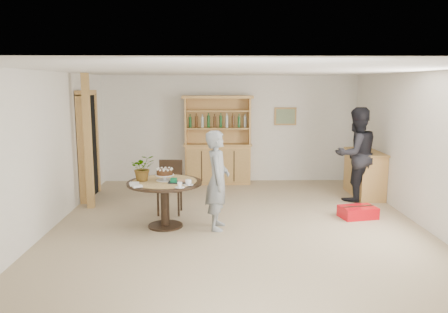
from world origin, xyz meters
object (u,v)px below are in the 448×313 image
dining_chair (170,183)px  red_suitcase (358,212)px  dining_table (165,191)px  adult_person (356,154)px  hutch (218,154)px  sideboard (365,173)px  teen_boy (217,180)px

dining_chair → red_suitcase: bearing=-4.5°
dining_table → adult_person: size_ratio=0.65×
hutch → dining_chair: 2.52m
red_suitcase → dining_table: bearing=175.6°
sideboard → red_suitcase: bearing=-112.2°
dining_table → red_suitcase: bearing=7.1°
hutch → adult_person: (2.72, -1.61, 0.24)m
dining_table → teen_boy: (0.85, -0.10, 0.19)m
dining_table → red_suitcase: 3.36m
sideboard → dining_table: bearing=-153.6°
hutch → dining_table: 3.30m
hutch → dining_table: hutch is taller
dining_table → teen_boy: bearing=-6.7°
sideboard → dining_table: 4.38m
dining_table → adult_person: (3.60, 1.57, 0.33)m
teen_boy → red_suitcase: teen_boy is taller
sideboard → dining_chair: 4.07m
teen_boy → dining_table: bearing=87.9°
dining_table → teen_boy: teen_boy is taller
teen_boy → red_suitcase: bearing=-73.7°
dining_chair → adult_person: adult_person is taller
dining_table → dining_chair: 0.83m
hutch → red_suitcase: (2.41, -2.77, -0.59)m
adult_person → red_suitcase: size_ratio=2.78×
hutch → dining_table: (-0.88, -3.18, -0.08)m
sideboard → adult_person: bearing=-130.9°
sideboard → dining_table: sideboard is taller
sideboard → teen_boy: teen_boy is taller
sideboard → adult_person: (-0.32, -0.37, 0.46)m
sideboard → teen_boy: (-3.07, -2.04, 0.32)m
sideboard → teen_boy: bearing=-146.4°
adult_person → teen_boy: bearing=12.8°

